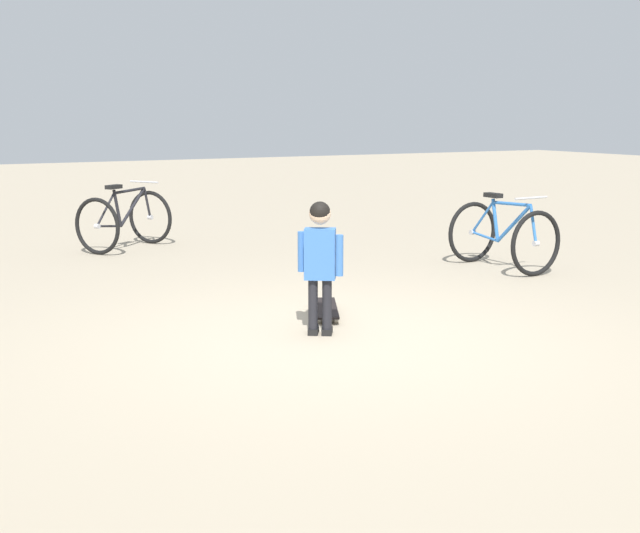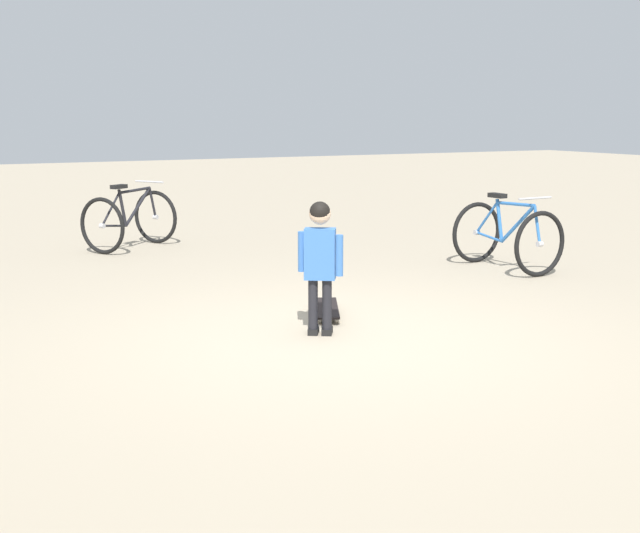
{
  "view_description": "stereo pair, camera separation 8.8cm",
  "coord_description": "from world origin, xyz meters",
  "px_view_note": "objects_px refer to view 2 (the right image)",
  "views": [
    {
      "loc": [
        -3.15,
        -5.53,
        1.73
      ],
      "look_at": [
        -0.1,
        0.16,
        0.55
      ],
      "focal_mm": 47.21,
      "sensor_mm": 36.0,
      "label": 1
    },
    {
      "loc": [
        -3.08,
        -5.57,
        1.73
      ],
      "look_at": [
        -0.1,
        0.16,
        0.55
      ],
      "focal_mm": 47.21,
      "sensor_mm": 36.0,
      "label": 2
    }
  ],
  "objects_px": {
    "child_person": "(320,253)",
    "skateboard": "(327,309)",
    "bicycle_near": "(507,236)",
    "bicycle_mid": "(130,219)"
  },
  "relations": [
    {
      "from": "child_person",
      "to": "bicycle_near",
      "type": "relative_size",
      "value": 0.96
    },
    {
      "from": "child_person",
      "to": "bicycle_mid",
      "type": "distance_m",
      "value": 4.97
    },
    {
      "from": "bicycle_mid",
      "to": "skateboard",
      "type": "bearing_deg",
      "value": -82.94
    },
    {
      "from": "child_person",
      "to": "bicycle_near",
      "type": "xyz_separation_m",
      "value": [
        3.16,
        1.56,
        -0.28
      ]
    },
    {
      "from": "child_person",
      "to": "skateboard",
      "type": "height_order",
      "value": "child_person"
    },
    {
      "from": "child_person",
      "to": "skateboard",
      "type": "bearing_deg",
      "value": 57.23
    },
    {
      "from": "bicycle_near",
      "to": "bicycle_mid",
      "type": "height_order",
      "value": "same"
    },
    {
      "from": "bicycle_near",
      "to": "skateboard",
      "type": "bearing_deg",
      "value": -160.23
    },
    {
      "from": "bicycle_mid",
      "to": "bicycle_near",
      "type": "bearing_deg",
      "value": -45.36
    },
    {
      "from": "child_person",
      "to": "skateboard",
      "type": "xyz_separation_m",
      "value": [
        0.35,
        0.55,
        -0.6
      ]
    }
  ]
}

